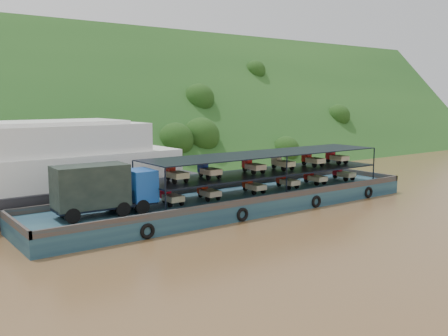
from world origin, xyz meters
TOP-DOWN VIEW (x-y plane):
  - ground at (0.00, 0.00)m, footprint 160.00×160.00m
  - hillside at (0.00, 36.00)m, footprint 140.00×39.60m
  - cargo_barge at (-3.78, 0.57)m, footprint 35.00×7.18m

SIDE VIEW (x-z plane):
  - ground at x=0.00m, z-range 0.00..0.00m
  - hillside at x=0.00m, z-range -19.80..19.80m
  - cargo_barge at x=-3.78m, z-range -1.20..3.57m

